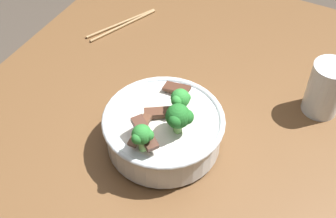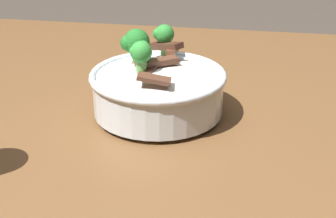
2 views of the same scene
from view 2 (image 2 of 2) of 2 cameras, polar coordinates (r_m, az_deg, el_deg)
The scene contains 2 objects.
dining_table at distance 0.96m, azimuth -4.56°, elevation -7.11°, with size 1.23×1.07×0.74m.
rice_bowl at distance 0.93m, azimuth -1.18°, elevation 2.63°, with size 0.25×0.25×0.15m.
Camera 2 is at (-0.78, -0.21, 1.16)m, focal length 54.71 mm.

